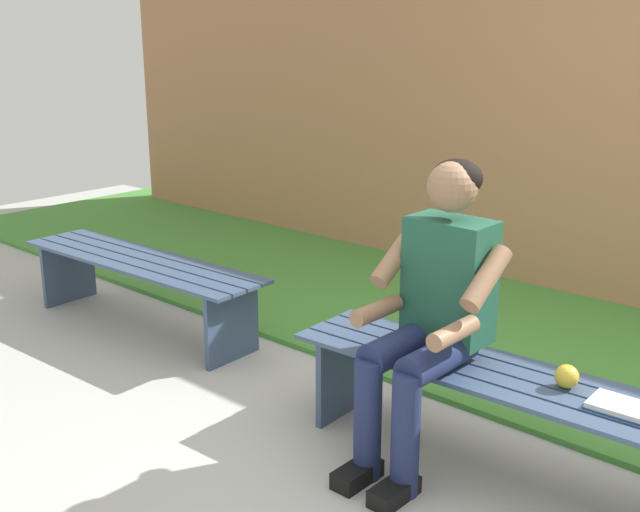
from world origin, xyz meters
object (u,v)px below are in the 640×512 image
object	(u,v)px
apple	(567,376)
bench_near	(503,397)
person_seated	(432,305)
bench_far	(141,275)

from	to	relation	value
apple	bench_near	bearing A→B (deg)	11.88
bench_near	apple	bearing A→B (deg)	-168.12
person_seated	bench_near	bearing A→B (deg)	-160.84
bench_near	person_seated	bearing A→B (deg)	19.16
bench_near	person_seated	size ratio (longest dim) A/B	1.48
bench_far	apple	xyz separation A→B (m)	(-2.59, -0.05, 0.14)
bench_near	apple	size ratio (longest dim) A/B	20.27
person_seated	apple	world-z (taller)	person_seated
bench_far	person_seated	bearing A→B (deg)	177.29
person_seated	apple	distance (m)	0.57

